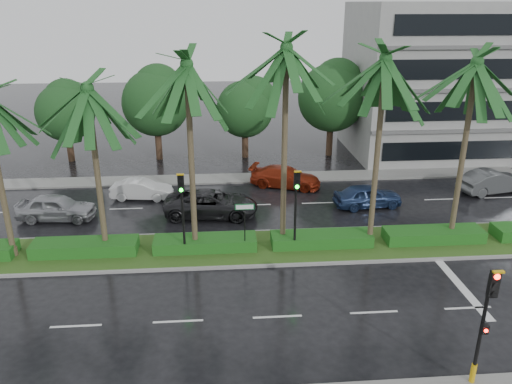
{
  "coord_description": "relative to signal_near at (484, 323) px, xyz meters",
  "views": [
    {
      "loc": [
        -2.2,
        -21.97,
        11.93
      ],
      "look_at": [
        -0.36,
        1.5,
        2.97
      ],
      "focal_mm": 35.0,
      "sensor_mm": 36.0,
      "label": 1
    }
  ],
  "objects": [
    {
      "name": "median",
      "position": [
        -6.0,
        10.39,
        -2.42
      ],
      "size": [
        36.0,
        4.0,
        0.15
      ],
      "color": "gray",
      "rests_on": "ground"
    },
    {
      "name": "car_darkgrey",
      "position": [
        -8.72,
        14.94,
        -1.74
      ],
      "size": [
        3.01,
        5.71,
        1.53
      ],
      "primitive_type": "imported",
      "rotation": [
        0.0,
        0.0,
        1.48
      ],
      "color": "black",
      "rests_on": "ground"
    },
    {
      "name": "car_blue",
      "position": [
        0.96,
        15.58,
        -1.79
      ],
      "size": [
        2.13,
        4.35,
        1.43
      ],
      "primitive_type": "imported",
      "rotation": [
        0.0,
        0.0,
        1.68
      ],
      "color": "navy",
      "rests_on": "ground"
    },
    {
      "name": "signal_near",
      "position": [
        0.0,
        0.0,
        0.0
      ],
      "size": [
        0.34,
        0.45,
        4.36
      ],
      "color": "black",
      "rests_on": "near_sidewalk"
    },
    {
      "name": "street_sign",
      "position": [
        -7.0,
        9.87,
        -0.38
      ],
      "size": [
        0.95,
        0.09,
        2.6
      ],
      "color": "black",
      "rests_on": "median"
    },
    {
      "name": "palm_row",
      "position": [
        -7.24,
        10.41,
        5.94
      ],
      "size": [
        26.3,
        4.2,
        10.69
      ],
      "color": "#463D28",
      "rests_on": "median"
    },
    {
      "name": "car_red",
      "position": [
        -3.65,
        19.58,
        -1.8
      ],
      "size": [
        3.53,
        5.22,
        1.4
      ],
      "primitive_type": "imported",
      "rotation": [
        0.0,
        0.0,
        1.22
      ],
      "color": "maroon",
      "rests_on": "ground"
    },
    {
      "name": "car_silver",
      "position": [
        -17.72,
        15.06,
        -1.74
      ],
      "size": [
        2.18,
        4.62,
        1.53
      ],
      "primitive_type": "imported",
      "rotation": [
        0.0,
        0.0,
        1.49
      ],
      "color": "#98999F",
      "rests_on": "ground"
    },
    {
      "name": "bg_trees",
      "position": [
        -4.81,
        26.98,
        2.2
      ],
      "size": [
        32.82,
        5.46,
        7.89
      ],
      "color": "#3C2A1B",
      "rests_on": "ground"
    },
    {
      "name": "lane_markings",
      "position": [
        -2.96,
        8.96,
        -2.5
      ],
      "size": [
        34.0,
        13.06,
        0.01
      ],
      "color": "silver",
      "rests_on": "ground"
    },
    {
      "name": "car_grey",
      "position": [
        10.0,
        17.37,
        -1.73
      ],
      "size": [
        2.62,
        4.93,
        1.55
      ],
      "primitive_type": "imported",
      "rotation": [
        0.0,
        0.0,
        1.79
      ],
      "color": "#4B4E50",
      "rests_on": "ground"
    },
    {
      "name": "building",
      "position": [
        11.0,
        27.39,
        3.5
      ],
      "size": [
        16.0,
        10.0,
        12.0
      ],
      "primitive_type": "cube",
      "color": "gray",
      "rests_on": "ground"
    },
    {
      "name": "car_white",
      "position": [
        -13.22,
        18.04,
        -1.86
      ],
      "size": [
        1.77,
        4.01,
        1.28
      ],
      "primitive_type": "imported",
      "rotation": [
        0.0,
        0.0,
        1.46
      ],
      "color": "silver",
      "rests_on": "ground"
    },
    {
      "name": "ground",
      "position": [
        -6.0,
        9.39,
        -2.5
      ],
      "size": [
        120.0,
        120.0,
        0.0
      ],
      "primitive_type": "plane",
      "color": "black",
      "rests_on": "ground"
    },
    {
      "name": "signal_median_right",
      "position": [
        -4.5,
        9.69,
        0.49
      ],
      "size": [
        0.34,
        0.42,
        4.36
      ],
      "color": "black",
      "rests_on": "median"
    },
    {
      "name": "hedge",
      "position": [
        -6.0,
        10.39,
        -2.05
      ],
      "size": [
        35.2,
        1.4,
        0.6
      ],
      "color": "#1E4E16",
      "rests_on": "median"
    },
    {
      "name": "signal_median_left",
      "position": [
        -10.0,
        9.69,
        0.49
      ],
      "size": [
        0.34,
        0.42,
        4.36
      ],
      "color": "black",
      "rests_on": "median"
    },
    {
      "name": "far_sidewalk",
      "position": [
        -6.0,
        21.39,
        -2.44
      ],
      "size": [
        40.0,
        2.0,
        0.12
      ],
      "primitive_type": "cube",
      "color": "slate",
      "rests_on": "ground"
    }
  ]
}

